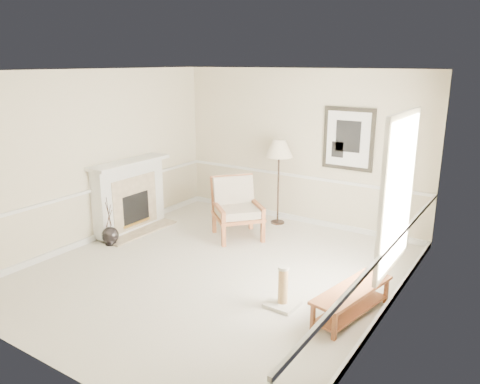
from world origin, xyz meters
The scene contains 8 objects.
ground centered at (0.00, 0.00, 0.00)m, with size 5.50×5.50×0.00m, color silver.
room centered at (0.14, 0.08, 1.87)m, with size 5.04×5.54×2.92m.
fireplace centered at (-2.34, 0.60, 0.64)m, with size 0.64×1.64×1.31m.
floor_vase centered at (-2.11, -0.12, 0.16)m, with size 0.29×0.29×0.85m.
armchair centered at (-0.57, 1.43, 0.57)m, with size 1.15×1.15×1.05m.
floor_lamp centered at (-0.25, 2.40, 1.42)m, with size 0.64×0.64×1.63m.
bench centered at (2.15, -0.10, 0.25)m, with size 0.64×1.34×0.37m.
scratching_post centered at (1.33, -0.35, 0.17)m, with size 0.40×0.40×0.55m.
Camera 1 is at (3.82, -5.14, 3.03)m, focal length 35.00 mm.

